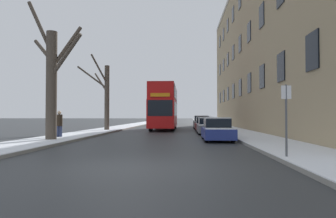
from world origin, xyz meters
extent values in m
plane|color=#303335|center=(0.00, 0.00, 0.00)|extent=(320.00, 320.00, 0.00)
cube|color=gray|center=(-6.13, 53.00, 0.07)|extent=(3.01, 130.00, 0.13)
cube|color=white|center=(-6.13, 53.00, 0.15)|extent=(2.98, 130.00, 0.03)
cube|color=gray|center=(6.13, 53.00, 0.07)|extent=(3.01, 130.00, 0.13)
cube|color=white|center=(6.13, 53.00, 0.15)|extent=(2.98, 130.00, 0.03)
cube|color=tan|center=(12.14, 24.20, 8.92)|extent=(9.00, 46.74, 17.85)
cube|color=black|center=(7.61, 5.92, 4.52)|extent=(0.08, 1.40, 1.80)
cube|color=black|center=(7.61, 10.49, 4.52)|extent=(0.08, 1.40, 1.80)
cube|color=black|center=(7.61, 15.06, 4.52)|extent=(0.08, 1.40, 1.80)
cube|color=black|center=(7.61, 19.63, 4.52)|extent=(0.08, 1.40, 1.80)
cube|color=black|center=(7.61, 24.20, 4.52)|extent=(0.08, 1.40, 1.80)
cube|color=black|center=(7.61, 28.77, 4.52)|extent=(0.08, 1.40, 1.80)
cube|color=black|center=(7.61, 33.34, 4.52)|extent=(0.08, 1.40, 1.80)
cube|color=black|center=(7.61, 37.91, 4.52)|extent=(0.08, 1.40, 1.80)
cube|color=black|center=(7.61, 42.48, 4.52)|extent=(0.08, 1.40, 1.80)
cube|color=black|center=(7.61, 15.06, 9.28)|extent=(0.08, 1.40, 1.80)
cube|color=black|center=(7.61, 19.63, 9.28)|extent=(0.08, 1.40, 1.80)
cube|color=black|center=(7.61, 24.20, 9.28)|extent=(0.08, 1.40, 1.80)
cube|color=black|center=(7.61, 28.77, 9.28)|extent=(0.08, 1.40, 1.80)
cube|color=black|center=(7.61, 33.34, 9.28)|extent=(0.08, 1.40, 1.80)
cube|color=black|center=(7.61, 37.91, 9.28)|extent=(0.08, 1.40, 1.80)
cube|color=black|center=(7.61, 42.48, 9.28)|extent=(0.08, 1.40, 1.80)
cube|color=black|center=(7.61, 24.20, 14.04)|extent=(0.08, 1.40, 1.80)
cube|color=black|center=(7.61, 28.77, 14.04)|extent=(0.08, 1.40, 1.80)
cube|color=black|center=(7.61, 33.34, 14.04)|extent=(0.08, 1.40, 1.80)
cube|color=black|center=(7.61, 37.91, 14.04)|extent=(0.08, 1.40, 1.80)
cube|color=black|center=(7.61, 42.48, 14.04)|extent=(0.08, 1.40, 1.80)
cylinder|color=#4C4238|center=(-5.96, 8.13, 3.15)|extent=(0.60, 0.60, 6.29)
cylinder|color=#4C4238|center=(-6.72, 8.69, 5.33)|extent=(1.75, 1.36, 1.59)
cylinder|color=#4C4238|center=(-5.25, 8.49, 5.44)|extent=(1.67, 0.98, 2.66)
cylinder|color=#4C4238|center=(-6.65, 8.17, 6.55)|extent=(1.60, 0.29, 3.07)
cylinder|color=#4C4238|center=(-4.97, 7.72, 4.81)|extent=(2.19, 1.09, 2.32)
cylinder|color=#4C4238|center=(-5.81, 19.72, 3.14)|extent=(0.46, 0.46, 6.28)
cylinder|color=#4C4238|center=(-6.59, 20.42, 4.74)|extent=(1.76, 1.58, 2.08)
cylinder|color=#4C4238|center=(-6.27, 18.77, 5.77)|extent=(1.13, 2.09, 2.54)
cylinder|color=#4C4238|center=(-7.14, 19.42, 5.12)|extent=(2.79, 0.78, 2.14)
cube|color=red|center=(-0.57, 23.08, 1.66)|extent=(2.48, 10.00, 2.64)
cube|color=red|center=(-0.57, 23.08, 3.73)|extent=(2.43, 9.80, 1.50)
cube|color=#B31212|center=(-0.57, 23.08, 4.54)|extent=(2.43, 9.80, 0.12)
cube|color=black|center=(-0.57, 23.08, 2.17)|extent=(2.51, 8.80, 1.37)
cube|color=black|center=(-0.57, 23.08, 3.80)|extent=(2.51, 8.80, 1.14)
cube|color=black|center=(-0.57, 18.09, 2.17)|extent=(2.23, 0.06, 1.44)
cube|color=orange|center=(-0.57, 18.08, 3.35)|extent=(1.74, 0.05, 0.32)
cylinder|color=black|center=(-1.64, 20.07, 0.52)|extent=(0.30, 1.04, 1.04)
cylinder|color=black|center=(0.50, 20.07, 0.52)|extent=(0.30, 1.04, 1.04)
cylinder|color=black|center=(-1.64, 25.88, 0.52)|extent=(0.30, 1.04, 1.04)
cylinder|color=black|center=(0.50, 25.88, 0.52)|extent=(0.30, 1.04, 1.04)
cube|color=navy|center=(3.55, 9.62, 0.46)|extent=(1.70, 4.19, 0.58)
cube|color=black|center=(3.55, 9.79, 1.03)|extent=(1.46, 2.09, 0.57)
cube|color=white|center=(3.55, 9.79, 1.35)|extent=(1.43, 1.99, 0.06)
cube|color=white|center=(3.55, 8.14, 0.77)|extent=(1.53, 1.09, 0.05)
cylinder|color=black|center=(2.81, 8.37, 0.32)|extent=(0.20, 0.64, 0.64)
cylinder|color=black|center=(4.29, 8.37, 0.32)|extent=(0.20, 0.64, 0.64)
cylinder|color=black|center=(2.81, 10.88, 0.32)|extent=(0.20, 0.64, 0.64)
cylinder|color=black|center=(4.29, 10.88, 0.32)|extent=(0.20, 0.64, 0.64)
cube|color=slate|center=(3.55, 15.92, 0.46)|extent=(1.81, 4.35, 0.58)
cube|color=black|center=(3.55, 16.10, 1.02)|extent=(1.56, 2.17, 0.54)
cube|color=white|center=(3.55, 16.10, 1.32)|extent=(1.52, 2.07, 0.06)
cube|color=white|center=(3.55, 14.38, 0.78)|extent=(1.63, 1.13, 0.05)
cylinder|color=black|center=(2.76, 14.62, 0.34)|extent=(0.20, 0.67, 0.67)
cylinder|color=black|center=(4.35, 14.62, 0.34)|extent=(0.20, 0.67, 0.67)
cylinder|color=black|center=(2.76, 17.23, 0.34)|extent=(0.20, 0.67, 0.67)
cylinder|color=black|center=(4.35, 17.23, 0.34)|extent=(0.20, 0.67, 0.67)
cube|color=maroon|center=(3.55, 21.30, 0.45)|extent=(1.83, 4.31, 0.55)
cube|color=black|center=(3.55, 21.47, 1.02)|extent=(1.57, 2.16, 0.60)
cube|color=white|center=(3.55, 21.47, 1.35)|extent=(1.54, 2.05, 0.06)
cube|color=white|center=(3.55, 19.77, 0.75)|extent=(1.65, 1.12, 0.05)
cylinder|color=black|center=(2.75, 20.00, 0.31)|extent=(0.20, 0.62, 0.62)
cylinder|color=black|center=(4.36, 20.00, 0.31)|extent=(0.20, 0.62, 0.62)
cylinder|color=black|center=(2.75, 22.59, 0.31)|extent=(0.20, 0.62, 0.62)
cylinder|color=black|center=(4.36, 22.59, 0.31)|extent=(0.20, 0.62, 0.62)
cube|color=#9EA3AD|center=(3.55, 26.72, 0.50)|extent=(1.85, 4.32, 0.67)
cube|color=black|center=(3.55, 26.90, 1.14)|extent=(1.59, 2.16, 0.60)
cube|color=white|center=(3.55, 26.90, 1.47)|extent=(1.55, 2.05, 0.06)
cube|color=white|center=(3.55, 25.19, 0.86)|extent=(1.66, 1.13, 0.05)
cylinder|color=black|center=(2.74, 25.43, 0.34)|extent=(0.20, 0.67, 0.67)
cylinder|color=black|center=(4.37, 25.43, 0.34)|extent=(0.20, 0.67, 0.67)
cylinder|color=black|center=(2.74, 28.02, 0.34)|extent=(0.20, 0.67, 0.67)
cylinder|color=black|center=(4.37, 28.02, 0.34)|extent=(0.20, 0.67, 0.67)
cube|color=#9EA3AD|center=(-1.70, 42.42, 1.22)|extent=(2.08, 5.14, 2.00)
cube|color=black|center=(-1.70, 39.87, 1.68)|extent=(1.83, 0.06, 0.88)
cylinder|color=black|center=(-2.62, 40.77, 0.34)|extent=(0.22, 0.68, 0.68)
cylinder|color=black|center=(-0.78, 40.77, 0.34)|extent=(0.22, 0.68, 0.68)
cylinder|color=black|center=(-2.62, 44.06, 0.34)|extent=(0.22, 0.68, 0.68)
cylinder|color=black|center=(-0.78, 44.06, 0.34)|extent=(0.22, 0.68, 0.68)
cylinder|color=navy|center=(-6.22, 10.07, 0.42)|extent=(0.19, 0.19, 0.84)
cylinder|color=navy|center=(-6.40, 10.05, 0.42)|extent=(0.19, 0.19, 0.84)
cylinder|color=#2D2319|center=(-6.31, 10.06, 1.20)|extent=(0.39, 0.39, 0.73)
sphere|color=beige|center=(-6.31, 10.06, 1.68)|extent=(0.23, 0.23, 0.23)
cylinder|color=#4C4F54|center=(4.93, 1.53, 1.25)|extent=(0.07, 0.07, 2.51)
cube|color=silver|center=(4.93, 1.51, 2.26)|extent=(0.32, 0.02, 0.44)
camera|label=1|loc=(1.62, -8.43, 1.49)|focal=32.00mm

